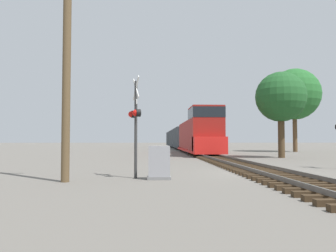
# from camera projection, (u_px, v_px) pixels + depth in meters

# --- Properties ---
(ground_plane) EXTENTS (400.00, 400.00, 0.00)m
(ground_plane) POSITION_uv_depth(u_px,v_px,m) (262.00, 173.00, 15.07)
(ground_plane) COLOR #666059
(rail_track_bed) EXTENTS (2.60, 160.00, 0.31)m
(rail_track_bed) POSITION_uv_depth(u_px,v_px,m) (262.00, 170.00, 15.08)
(rail_track_bed) COLOR #382819
(rail_track_bed) RESTS_ON ground
(freight_train) EXTENTS (2.98, 60.24, 4.71)m
(freight_train) POSITION_uv_depth(u_px,v_px,m) (182.00, 138.00, 56.73)
(freight_train) COLOR maroon
(freight_train) RESTS_ON ground
(crossing_signal_near) EXTENTS (0.56, 1.01, 4.09)m
(crossing_signal_near) POSITION_uv_depth(u_px,v_px,m) (135.00, 118.00, 13.21)
(crossing_signal_near) COLOR #333333
(crossing_signal_near) RESTS_ON ground
(relay_cabinet) EXTENTS (0.91, 0.54, 1.30)m
(relay_cabinet) POSITION_uv_depth(u_px,v_px,m) (159.00, 163.00, 12.72)
(relay_cabinet) COLOR slate
(relay_cabinet) RESTS_ON ground
(utility_pole) EXTENTS (1.80, 0.30, 8.45)m
(utility_pole) POSITION_uv_depth(u_px,v_px,m) (67.00, 64.00, 12.12)
(utility_pole) COLOR brown
(utility_pole) RESTS_ON ground
(tree_far_right) EXTENTS (4.38, 4.38, 7.55)m
(tree_far_right) POSITION_uv_depth(u_px,v_px,m) (281.00, 97.00, 28.74)
(tree_far_right) COLOR #473521
(tree_far_right) RESTS_ON ground
(tree_mid_background) EXTENTS (6.79, 6.79, 11.07)m
(tree_mid_background) POSITION_uv_depth(u_px,v_px,m) (294.00, 94.00, 43.61)
(tree_mid_background) COLOR brown
(tree_mid_background) RESTS_ON ground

